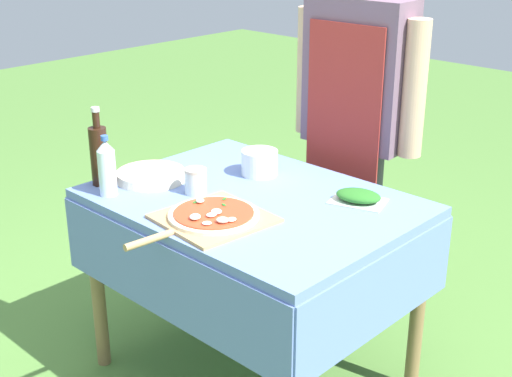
% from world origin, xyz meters
% --- Properties ---
extents(ground_plane, '(12.00, 12.00, 0.00)m').
position_xyz_m(ground_plane, '(0.00, 0.00, 0.00)').
color(ground_plane, '#517F38').
extents(prep_table, '(1.14, 0.85, 0.77)m').
position_xyz_m(prep_table, '(0.00, 0.00, 0.66)').
color(prep_table, '#607AB7').
rests_on(prep_table, ground).
extents(person_cook, '(0.61, 0.22, 1.62)m').
position_xyz_m(person_cook, '(-0.03, 0.66, 0.95)').
color(person_cook, '#4C4C51').
rests_on(person_cook, ground).
extents(pizza_on_peel, '(0.36, 0.52, 0.05)m').
position_xyz_m(pizza_on_peel, '(0.04, -0.24, 0.78)').
color(pizza_on_peel, tan).
rests_on(pizza_on_peel, prep_table).
extents(oil_bottle, '(0.07, 0.07, 0.30)m').
position_xyz_m(oil_bottle, '(-0.51, -0.30, 0.89)').
color(oil_bottle, black).
rests_on(oil_bottle, prep_table).
extents(water_bottle, '(0.06, 0.06, 0.22)m').
position_xyz_m(water_bottle, '(-0.40, -0.34, 0.87)').
color(water_bottle, silver).
rests_on(water_bottle, prep_table).
extents(herb_container, '(0.22, 0.19, 0.04)m').
position_xyz_m(herb_container, '(0.30, 0.23, 0.79)').
color(herb_container, silver).
rests_on(herb_container, prep_table).
extents(mixing_tub, '(0.14, 0.14, 0.10)m').
position_xyz_m(mixing_tub, '(-0.15, 0.19, 0.82)').
color(mixing_tub, silver).
rests_on(mixing_tub, prep_table).
extents(plate_stack, '(0.27, 0.27, 0.03)m').
position_xyz_m(plate_stack, '(-0.41, -0.14, 0.79)').
color(plate_stack, beige).
rests_on(plate_stack, prep_table).
extents(sauce_jar, '(0.08, 0.08, 0.09)m').
position_xyz_m(sauce_jar, '(-0.18, -0.11, 0.81)').
color(sauce_jar, silver).
rests_on(sauce_jar, prep_table).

